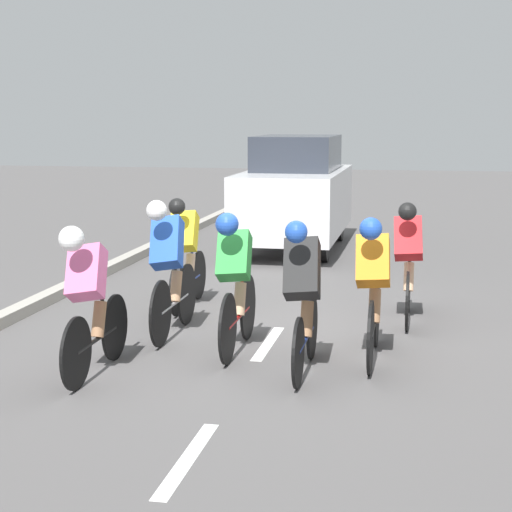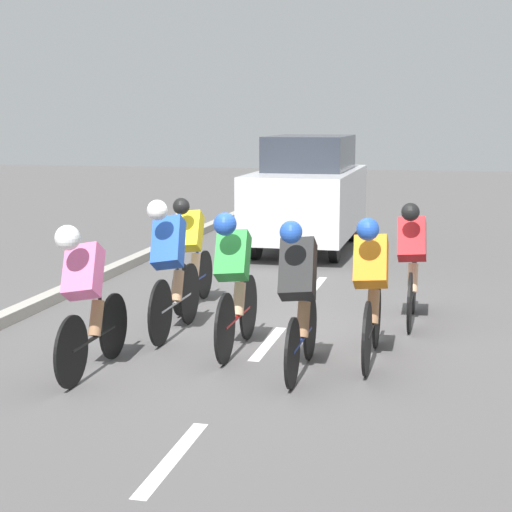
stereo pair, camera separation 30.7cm
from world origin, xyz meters
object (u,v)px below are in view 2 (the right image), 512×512
object	(u,v)px
cyclist_blue	(170,265)
cyclist_black	(299,294)
cyclist_green	(234,279)
cyclist_red	(412,261)
cyclist_orange	(371,287)
support_car	(308,193)
cyclist_yellow	(190,250)
cyclist_pink	(86,294)

from	to	relation	value
cyclist_blue	cyclist_black	bearing A→B (deg)	145.61
cyclist_green	cyclist_black	distance (m)	1.00
cyclist_red	cyclist_blue	size ratio (longest dim) A/B	0.96
cyclist_green	cyclist_orange	bearing A→B (deg)	178.19
support_car	cyclist_black	bearing A→B (deg)	99.07
cyclist_orange	cyclist_yellow	bearing A→B (deg)	-38.20
cyclist_red	cyclist_black	xyz separation A→B (m)	(0.92, 2.30, 0.03)
cyclist_black	support_car	bearing A→B (deg)	-80.93
cyclist_pink	cyclist_green	xyz separation A→B (m)	(-1.16, -1.05, 0.00)
cyclist_yellow	cyclist_pink	bearing A→B (deg)	88.26
cyclist_pink	cyclist_blue	bearing A→B (deg)	-100.98
cyclist_red	support_car	distance (m)	5.74
support_car	cyclist_orange	bearing A→B (deg)	104.56
cyclist_red	cyclist_black	bearing A→B (deg)	68.21
cyclist_blue	support_car	xyz separation A→B (m)	(-0.42, -6.50, 0.24)
cyclist_pink	cyclist_orange	distance (m)	2.75
cyclist_red	cyclist_green	distance (m)	2.40
cyclist_pink	cyclist_green	world-z (taller)	cyclist_green
cyclist_pink	cyclist_black	distance (m)	1.99
cyclist_red	support_car	size ratio (longest dim) A/B	0.41
cyclist_red	cyclist_green	world-z (taller)	cyclist_green
cyclist_pink	cyclist_red	bearing A→B (deg)	-136.27
cyclist_red	cyclist_blue	xyz separation A→B (m)	(2.56, 1.18, 0.05)
cyclist_blue	cyclist_green	size ratio (longest dim) A/B	1.03
cyclist_orange	cyclist_pink	bearing A→B (deg)	21.47
cyclist_blue	cyclist_yellow	size ratio (longest dim) A/B	1.05
cyclist_red	support_car	world-z (taller)	support_car
cyclist_blue	cyclist_orange	size ratio (longest dim) A/B	1.01
cyclist_blue	cyclist_pink	world-z (taller)	cyclist_blue
cyclist_green	cyclist_black	world-z (taller)	cyclist_black
cyclist_blue	cyclist_pink	distance (m)	1.59
cyclist_red	cyclist_blue	bearing A→B (deg)	24.73
cyclist_red	cyclist_pink	xyz separation A→B (m)	(2.86, 2.74, 0.02)
cyclist_yellow	cyclist_green	xyz separation A→B (m)	(-1.07, 1.90, 0.03)
cyclist_black	cyclist_orange	bearing A→B (deg)	-137.24
cyclist_yellow	cyclist_orange	world-z (taller)	cyclist_orange
cyclist_yellow	cyclist_pink	world-z (taller)	cyclist_pink
cyclist_green	cyclist_red	bearing A→B (deg)	-135.30
cyclist_pink	cyclist_green	bearing A→B (deg)	-137.76
cyclist_orange	support_car	bearing A→B (deg)	-75.44
cyclist_green	support_car	distance (m)	7.03
cyclist_green	cyclist_pink	bearing A→B (deg)	42.24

